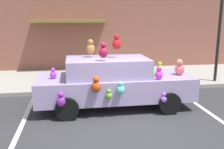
{
  "coord_description": "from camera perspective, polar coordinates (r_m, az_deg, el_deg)",
  "views": [
    {
      "loc": [
        -1.21,
        -5.93,
        2.73
      ],
      "look_at": [
        0.05,
        2.07,
        0.9
      ],
      "focal_mm": 40.62,
      "sensor_mm": 36.0,
      "label": 1
    }
  ],
  "objects": [
    {
      "name": "plush_covered_car",
      "position": [
        7.73,
        0.31,
        -1.67
      ],
      "size": [
        4.69,
        1.98,
        2.25
      ],
      "color": "#9D8BBA",
      "rests_on": "ground"
    },
    {
      "name": "storefront_building",
      "position": [
        13.14,
        -3.83,
        14.74
      ],
      "size": [
        24.0,
        1.25,
        6.4
      ],
      "color": "brown",
      "rests_on": "ground"
    },
    {
      "name": "street_lamp_post",
      "position": [
        11.08,
        23.09,
        10.1
      ],
      "size": [
        0.28,
        0.28,
        3.67
      ],
      "color": "black",
      "rests_on": "sidewalk"
    },
    {
      "name": "parking_stripe_front",
      "position": [
        8.41,
        19.44,
        -6.95
      ],
      "size": [
        0.12,
        3.6,
        0.01
      ],
      "primitive_type": "cube",
      "color": "silver",
      "rests_on": "ground"
    },
    {
      "name": "teddy_bear_on_sidewalk",
      "position": [
        10.08,
        -8.67,
        -0.12
      ],
      "size": [
        0.41,
        0.34,
        0.78
      ],
      "color": "#9E723D",
      "rests_on": "sidewalk"
    },
    {
      "name": "ground_plane",
      "position": [
        6.64,
        2.4,
        -11.56
      ],
      "size": [
        60.0,
        60.0,
        0.0
      ],
      "primitive_type": "plane",
      "color": "#2D2D30"
    },
    {
      "name": "sidewalk",
      "position": [
        11.32,
        -2.55,
        -0.84
      ],
      "size": [
        24.0,
        4.0,
        0.15
      ],
      "primitive_type": "cube",
      "color": "gray",
      "rests_on": "ground"
    },
    {
      "name": "parking_stripe_rear",
      "position": [
        7.58,
        -18.92,
        -9.1
      ],
      "size": [
        0.12,
        3.6,
        0.01
      ],
      "primitive_type": "cube",
      "color": "silver",
      "rests_on": "ground"
    }
  ]
}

